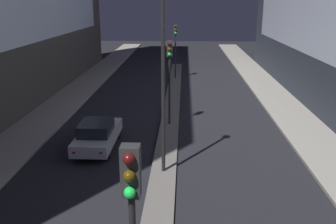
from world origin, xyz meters
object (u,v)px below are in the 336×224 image
object	(u,v)px
traffic_light_near	(132,219)
traffic_light_mid	(169,64)
traffic_light_far	(175,39)
street_lamp	(163,55)
car_left_lane	(98,134)

from	to	relation	value
traffic_light_near	traffic_light_mid	distance (m)	15.89
traffic_light_near	traffic_light_far	size ratio (longest dim) A/B	1.00
traffic_light_near	street_lamp	distance (m)	9.56
traffic_light_mid	traffic_light_far	xyz separation A→B (m)	(0.00, 13.95, 0.00)
traffic_light_near	car_left_lane	xyz separation A→B (m)	(-3.53, 12.23, -3.01)
car_left_lane	traffic_light_far	bearing A→B (deg)	78.66
traffic_light_far	street_lamp	world-z (taller)	street_lamp
traffic_light_near	traffic_light_mid	xyz separation A→B (m)	(0.00, 15.89, 0.00)
traffic_light_near	traffic_light_far	world-z (taller)	same
traffic_light_far	car_left_lane	distance (m)	18.21
traffic_light_mid	traffic_light_far	size ratio (longest dim) A/B	1.00
car_left_lane	traffic_light_mid	bearing A→B (deg)	46.01
traffic_light_near	car_left_lane	world-z (taller)	traffic_light_near
traffic_light_far	car_left_lane	bearing A→B (deg)	-101.34
traffic_light_mid	street_lamp	bearing A→B (deg)	-90.00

